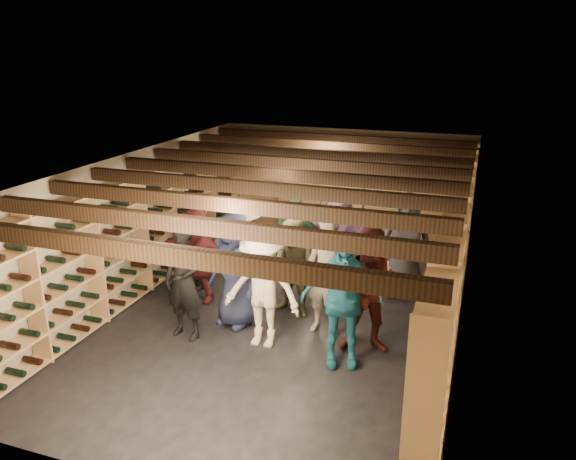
# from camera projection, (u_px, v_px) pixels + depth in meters

# --- Properties ---
(ground) EXTENTS (8.00, 8.00, 0.00)m
(ground) POSITION_uv_depth(u_px,v_px,m) (282.00, 311.00, 9.11)
(ground) COLOR black
(ground) RESTS_ON ground
(walls) EXTENTS (5.52, 8.02, 2.40)m
(walls) POSITION_uv_depth(u_px,v_px,m) (282.00, 241.00, 8.73)
(walls) COLOR tan
(walls) RESTS_ON ground
(ceiling) EXTENTS (5.50, 8.00, 0.01)m
(ceiling) POSITION_uv_depth(u_px,v_px,m) (282.00, 165.00, 8.35)
(ceiling) COLOR beige
(ceiling) RESTS_ON walls
(ceiling_joists) EXTENTS (5.40, 7.12, 0.18)m
(ceiling_joists) POSITION_uv_depth(u_px,v_px,m) (282.00, 175.00, 8.40)
(ceiling_joists) COLOR black
(ceiling_joists) RESTS_ON ground
(wine_rack_left) EXTENTS (0.32, 7.50, 2.15)m
(wine_rack_left) POSITION_uv_depth(u_px,v_px,m) (141.00, 231.00, 9.58)
(wine_rack_left) COLOR tan
(wine_rack_left) RESTS_ON ground
(wine_rack_right) EXTENTS (0.32, 7.50, 2.15)m
(wine_rack_right) POSITION_uv_depth(u_px,v_px,m) (452.00, 270.00, 7.97)
(wine_rack_right) COLOR tan
(wine_rack_right) RESTS_ON ground
(wine_rack_back) EXTENTS (4.70, 0.30, 2.15)m
(wine_rack_back) POSITION_uv_depth(u_px,v_px,m) (342.00, 191.00, 12.20)
(wine_rack_back) COLOR tan
(wine_rack_back) RESTS_ON ground
(crate_stack_left) EXTENTS (0.52, 0.36, 0.51)m
(crate_stack_left) POSITION_uv_depth(u_px,v_px,m) (346.00, 255.00, 10.79)
(crate_stack_left) COLOR tan
(crate_stack_left) RESTS_ON ground
(crate_stack_right) EXTENTS (0.56, 0.44, 0.51)m
(crate_stack_right) POSITION_uv_depth(u_px,v_px,m) (378.00, 277.00, 9.78)
(crate_stack_right) COLOR tan
(crate_stack_right) RESTS_ON ground
(crate_loose) EXTENTS (0.58, 0.48, 0.17)m
(crate_loose) POSITION_uv_depth(u_px,v_px,m) (345.00, 265.00, 10.77)
(crate_loose) COLOR tan
(crate_loose) RESTS_ON ground
(person_0) EXTENTS (0.95, 0.73, 1.72)m
(person_0) POSITION_uv_depth(u_px,v_px,m) (192.00, 240.00, 9.79)
(person_0) COLOR black
(person_0) RESTS_ON ground
(person_1) EXTENTS (0.71, 0.53, 1.78)m
(person_1) POSITION_uv_depth(u_px,v_px,m) (184.00, 281.00, 8.05)
(person_1) COLOR black
(person_1) RESTS_ON ground
(person_2) EXTENTS (0.86, 0.73, 1.58)m
(person_2) POSITION_uv_depth(u_px,v_px,m) (295.00, 268.00, 8.77)
(person_2) COLOR #656540
(person_2) RESTS_ON ground
(person_3) EXTENTS (1.12, 0.65, 1.73)m
(person_3) POSITION_uv_depth(u_px,v_px,m) (262.00, 289.00, 7.84)
(person_3) COLOR beige
(person_3) RESTS_ON ground
(person_4) EXTENTS (1.18, 0.78, 1.87)m
(person_4) POSITION_uv_depth(u_px,v_px,m) (342.00, 300.00, 7.35)
(person_4) COLOR #1E6C83
(person_4) RESTS_ON ground
(person_5) EXTENTS (1.57, 0.75, 1.62)m
(person_5) POSITION_uv_depth(u_px,v_px,m) (196.00, 254.00, 9.30)
(person_5) COLOR maroon
(person_5) RESTS_ON ground
(person_6) EXTENTS (1.01, 0.82, 1.78)m
(person_6) POSITION_uv_depth(u_px,v_px,m) (234.00, 270.00, 8.43)
(person_6) COLOR #1F2541
(person_6) RESTS_ON ground
(person_7) EXTENTS (0.77, 0.58, 1.90)m
(person_7) POSITION_uv_depth(u_px,v_px,m) (327.00, 273.00, 8.15)
(person_7) COLOR gray
(person_7) RESTS_ON ground
(person_8) EXTENTS (1.03, 0.88, 1.83)m
(person_8) POSITION_uv_depth(u_px,v_px,m) (373.00, 291.00, 7.66)
(person_8) COLOR #4C1A16
(person_8) RESTS_ON ground
(person_9) EXTENTS (1.02, 0.61, 1.54)m
(person_9) POSITION_uv_depth(u_px,v_px,m) (245.00, 247.00, 9.72)
(person_9) COLOR beige
(person_9) RESTS_ON ground
(person_10) EXTENTS (1.08, 0.73, 1.70)m
(person_10) POSITION_uv_depth(u_px,v_px,m) (294.00, 243.00, 9.68)
(person_10) COLOR #254B2C
(person_10) RESTS_ON ground
(person_11) EXTENTS (1.67, 0.60, 1.78)m
(person_11) POSITION_uv_depth(u_px,v_px,m) (337.00, 238.00, 9.82)
(person_11) COLOR #7C537D
(person_11) RESTS_ON ground
(person_12) EXTENTS (0.98, 0.74, 1.82)m
(person_12) POSITION_uv_depth(u_px,v_px,m) (405.00, 245.00, 9.43)
(person_12) COLOR #38373D
(person_12) RESTS_ON ground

